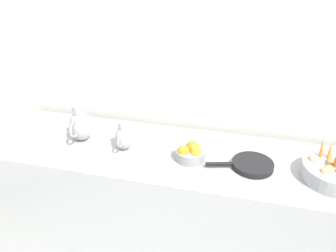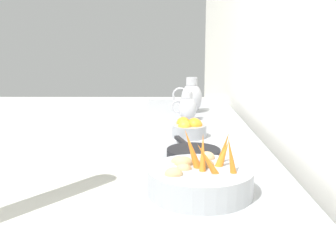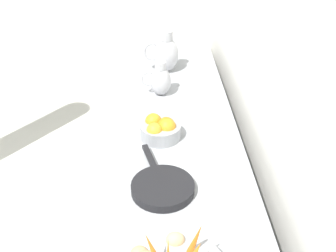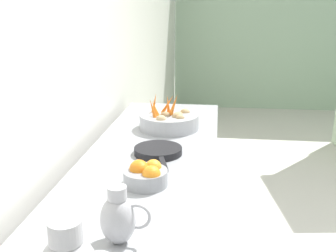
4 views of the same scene
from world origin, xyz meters
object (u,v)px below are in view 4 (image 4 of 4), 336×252
orange_bowl (145,174)px  metal_pitcher_short (119,218)px  vegetable_colander (169,121)px  skillet_on_counter (158,151)px

orange_bowl → metal_pitcher_short: size_ratio=0.97×
vegetable_colander → skillet_on_counter: size_ratio=0.91×
metal_pitcher_short → orange_bowl: bearing=89.2°
orange_bowl → skillet_on_counter: (0.00, 0.37, -0.03)m
orange_bowl → vegetable_colander: bearing=89.8°
skillet_on_counter → vegetable_colander: bearing=89.8°
vegetable_colander → orange_bowl: size_ratio=1.93×
metal_pitcher_short → skillet_on_counter: 0.80m
metal_pitcher_short → skillet_on_counter: metal_pitcher_short is taller
metal_pitcher_short → skillet_on_counter: bearing=89.5°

